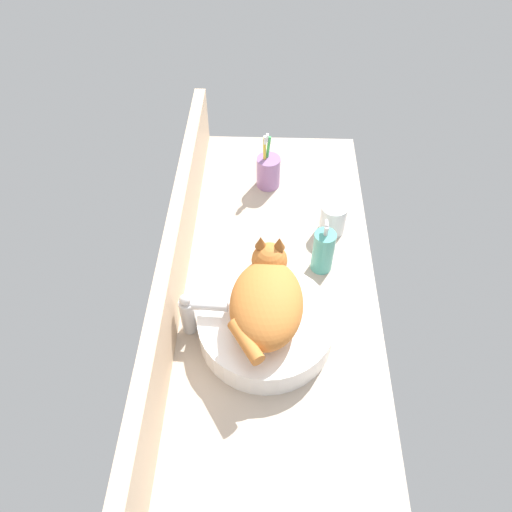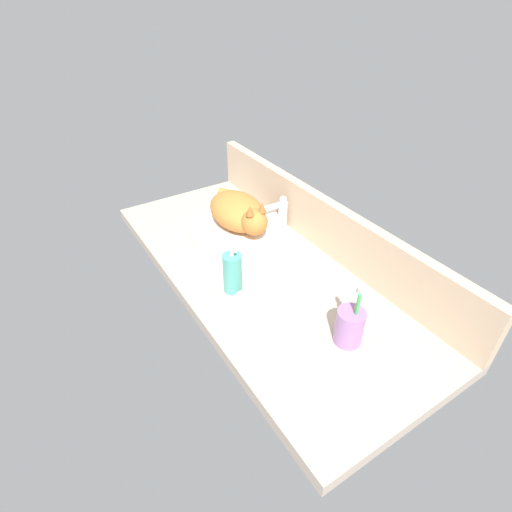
{
  "view_description": "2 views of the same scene",
  "coord_description": "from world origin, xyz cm",
  "px_view_note": "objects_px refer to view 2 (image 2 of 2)",
  "views": [
    {
      "loc": [
        -85.06,
        1.93,
        106.11
      ],
      "look_at": [
        -1.01,
        4.87,
        10.06
      ],
      "focal_mm": 35.0,
      "sensor_mm": 36.0,
      "label": 1
    },
    {
      "loc": [
        87.63,
        -57.67,
        80.89
      ],
      "look_at": [
        1.56,
        -2.8,
        7.19
      ],
      "focal_mm": 28.0,
      "sensor_mm": 36.0,
      "label": 2
    }
  ],
  "objects_px": {
    "sink_basin": "(238,233)",
    "water_glass": "(247,313)",
    "cat": "(239,212)",
    "faucet": "(280,212)",
    "soap_dispenser": "(233,273)",
    "toothbrush_cup": "(350,326)"
  },
  "relations": [
    {
      "from": "sink_basin",
      "to": "water_glass",
      "type": "xyz_separation_m",
      "value": [
        0.37,
        -0.19,
        0.0
      ]
    },
    {
      "from": "soap_dispenser",
      "to": "water_glass",
      "type": "xyz_separation_m",
      "value": [
        0.15,
        -0.04,
        -0.03
      ]
    },
    {
      "from": "soap_dispenser",
      "to": "cat",
      "type": "bearing_deg",
      "value": 144.58
    },
    {
      "from": "sink_basin",
      "to": "faucet",
      "type": "bearing_deg",
      "value": 87.34
    },
    {
      "from": "cat",
      "to": "soap_dispenser",
      "type": "xyz_separation_m",
      "value": [
        0.21,
        -0.15,
        -0.06
      ]
    },
    {
      "from": "sink_basin",
      "to": "soap_dispenser",
      "type": "relative_size",
      "value": 2.02
    },
    {
      "from": "soap_dispenser",
      "to": "water_glass",
      "type": "relative_size",
      "value": 1.79
    },
    {
      "from": "sink_basin",
      "to": "soap_dispenser",
      "type": "bearing_deg",
      "value": -33.67
    },
    {
      "from": "cat",
      "to": "faucet",
      "type": "height_order",
      "value": "cat"
    },
    {
      "from": "faucet",
      "to": "toothbrush_cup",
      "type": "distance_m",
      "value": 0.59
    },
    {
      "from": "sink_basin",
      "to": "water_glass",
      "type": "bearing_deg",
      "value": -26.81
    },
    {
      "from": "cat",
      "to": "toothbrush_cup",
      "type": "relative_size",
      "value": 1.73
    },
    {
      "from": "faucet",
      "to": "sink_basin",
      "type": "bearing_deg",
      "value": -92.66
    },
    {
      "from": "toothbrush_cup",
      "to": "water_glass",
      "type": "height_order",
      "value": "toothbrush_cup"
    },
    {
      "from": "faucet",
      "to": "water_glass",
      "type": "height_order",
      "value": "faucet"
    },
    {
      "from": "soap_dispenser",
      "to": "toothbrush_cup",
      "type": "bearing_deg",
      "value": 24.03
    },
    {
      "from": "sink_basin",
      "to": "toothbrush_cup",
      "type": "height_order",
      "value": "toothbrush_cup"
    },
    {
      "from": "cat",
      "to": "water_glass",
      "type": "bearing_deg",
      "value": -27.73
    },
    {
      "from": "toothbrush_cup",
      "to": "cat",
      "type": "bearing_deg",
      "value": -179.49
    },
    {
      "from": "faucet",
      "to": "toothbrush_cup",
      "type": "relative_size",
      "value": 0.73
    },
    {
      "from": "sink_basin",
      "to": "soap_dispenser",
      "type": "distance_m",
      "value": 0.27
    },
    {
      "from": "sink_basin",
      "to": "cat",
      "type": "bearing_deg",
      "value": 1.16
    }
  ]
}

